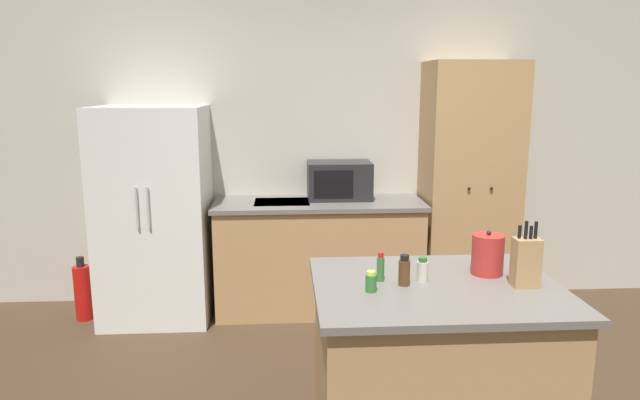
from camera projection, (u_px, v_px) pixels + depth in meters
wall_back at (384, 149)px, 4.89m from camera, size 7.20×0.06×2.60m
refrigerator at (155, 214)px, 4.49m from camera, size 0.83×0.74×1.68m
back_counter at (319, 255)px, 4.70m from camera, size 1.69×0.64×0.92m
pantry_cabinet at (469, 187)px, 4.70m from camera, size 0.74×0.56×2.03m
kitchen_island at (433, 371)px, 2.81m from camera, size 1.18×0.93×0.91m
microwave at (339, 180)px, 4.69m from camera, size 0.52×0.36×0.31m
knife_block at (526, 262)px, 2.67m from camera, size 0.12×0.09×0.32m
spice_bottle_tall_dark at (404, 271)px, 2.69m from camera, size 0.05×0.05×0.15m
spice_bottle_short_red at (423, 270)px, 2.76m from camera, size 0.05×0.05×0.12m
spice_bottle_amber_oil at (371, 282)px, 2.62m from camera, size 0.05×0.05×0.10m
spice_bottle_green_herb at (381, 268)px, 2.75m from camera, size 0.04×0.04×0.14m
kettle at (488, 254)px, 2.85m from camera, size 0.16×0.16×0.23m
fire_extinguisher at (83, 292)px, 4.52m from camera, size 0.13×0.13×0.52m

